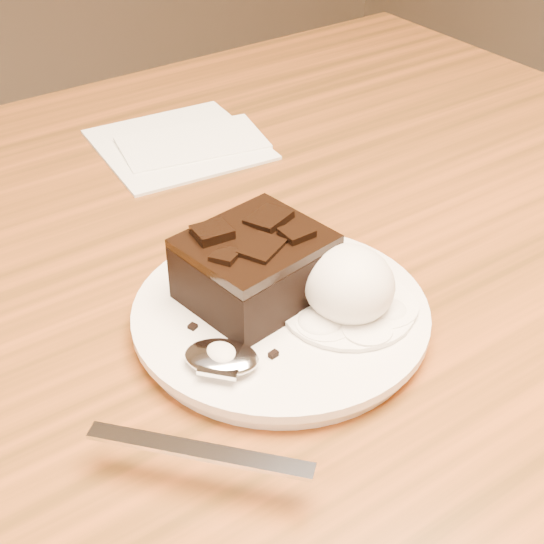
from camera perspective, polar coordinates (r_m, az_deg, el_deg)
plate at (r=0.53m, az=0.63°, el=-3.33°), size 0.20×0.20×0.02m
brownie at (r=0.52m, az=-1.22°, el=0.08°), size 0.10×0.09×0.04m
ice_cream_scoop at (r=0.51m, az=5.59°, el=-0.87°), size 0.06×0.06×0.05m
melt_puddle at (r=0.52m, az=5.47°, el=-2.55°), size 0.09×0.09×0.00m
spoon at (r=0.48m, az=-3.68°, el=-6.35°), size 0.15×0.16×0.01m
napkin at (r=0.76m, az=-6.82°, el=9.28°), size 0.16×0.16×0.01m
crumb_a at (r=0.51m, az=4.83°, el=-3.96°), size 0.01×0.01×0.00m
crumb_b at (r=0.51m, az=-5.78°, el=-3.97°), size 0.01×0.01×0.00m
crumb_c at (r=0.48m, az=0.10°, el=-6.00°), size 0.01×0.00×0.00m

